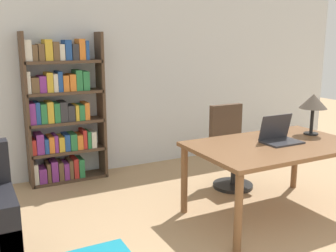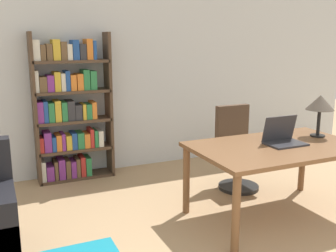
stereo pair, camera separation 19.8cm
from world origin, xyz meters
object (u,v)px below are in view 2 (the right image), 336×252
object	(u,v)px
office_chair	(237,151)
bookshelf	(69,111)
laptop	(283,138)
desk	(277,153)
table_lamp	(320,104)

from	to	relation	value
office_chair	bookshelf	bearing A→B (deg)	147.92
laptop	desk	bearing A→B (deg)	-166.16
laptop	table_lamp	world-z (taller)	table_lamp
laptop	bookshelf	distance (m)	2.60
laptop	office_chair	bearing A→B (deg)	87.80
desk	laptop	distance (m)	0.17
desk	laptop	size ratio (longest dim) A/B	4.35
table_lamp	office_chair	distance (m)	1.11
desk	bookshelf	xyz separation A→B (m)	(-1.65, 1.96, 0.22)
table_lamp	office_chair	size ratio (longest dim) A/B	0.45
laptop	bookshelf	world-z (taller)	bookshelf
office_chair	bookshelf	xyz separation A→B (m)	(-1.76, 1.10, 0.43)
desk	table_lamp	xyz separation A→B (m)	(0.63, 0.12, 0.43)
laptop	table_lamp	xyz separation A→B (m)	(0.54, 0.10, 0.29)
laptop	table_lamp	size ratio (longest dim) A/B	0.86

